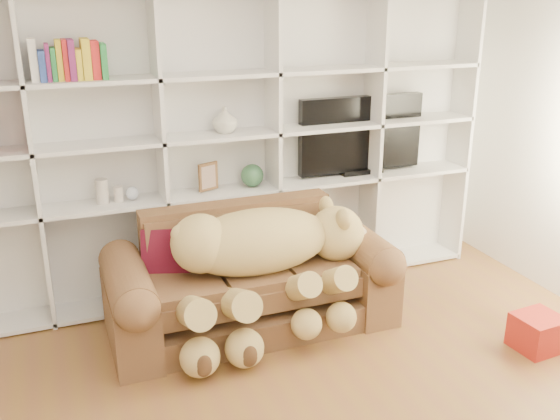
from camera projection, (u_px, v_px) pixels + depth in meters
name	position (u px, v px, depth m)	size (l,w,h in m)	color
wall_back	(211.00, 124.00, 4.86)	(5.00, 0.02, 2.70)	silver
bookshelf	(185.00, 135.00, 4.67)	(4.43, 0.35, 2.40)	silver
sofa	(250.00, 284.00, 4.52)	(2.03, 0.88, 0.85)	brown
teddy_bear	(263.00, 257.00, 4.29)	(1.56, 0.84, 0.90)	tan
throw_pillow	(167.00, 253.00, 4.36)	(0.34, 0.11, 0.34)	#590F1E
gift_box	(538.00, 332.00, 4.27)	(0.30, 0.28, 0.24)	#AF2317
tv	(361.00, 135.00, 5.21)	(1.10, 0.18, 0.65)	black
picture_frame	(208.00, 177.00, 4.78)	(0.17, 0.03, 0.22)	brown
green_vase	(252.00, 175.00, 4.91)	(0.18, 0.18, 0.18)	#305D3A
figurine_tall	(102.00, 191.00, 4.52)	(0.09, 0.09, 0.18)	beige
figurine_short	(118.00, 194.00, 4.57)	(0.07, 0.07, 0.12)	beige
snow_globe	(132.00, 193.00, 4.61)	(0.10, 0.10, 0.10)	silver
shelf_vase	(225.00, 120.00, 4.69)	(0.19, 0.19, 0.20)	beige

